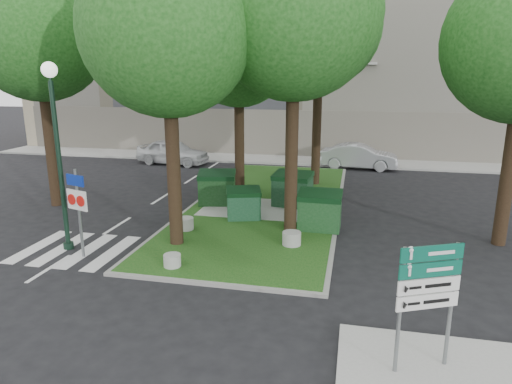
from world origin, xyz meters
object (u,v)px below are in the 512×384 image
(tree_median_near_left, at_px, (170,12))
(dumpster_b, at_px, (244,204))
(litter_bin, at_px, (307,187))
(street_lamp, at_px, (56,135))
(car_white, at_px, (173,152))
(traffic_sign_pole, at_px, (78,201))
(tree_street_left, at_px, (39,19))
(dumpster_d, at_px, (320,211))
(bollard_mid, at_px, (172,260))
(dumpster_a, at_px, (217,188))
(car_silver, at_px, (359,156))
(bollard_right, at_px, (292,238))
(tree_median_far, at_px, (323,13))
(directional_sign, at_px, (428,288))
(tree_median_mid, at_px, (241,40))
(dumpster_c, at_px, (292,189))
(bollard_left, at_px, (185,224))

(tree_median_near_left, height_order, dumpster_b, tree_median_near_left)
(litter_bin, xyz_separation_m, street_lamp, (-6.94, -8.27, 3.25))
(car_white, bearing_deg, traffic_sign_pole, -160.53)
(tree_street_left, bearing_deg, dumpster_d, -5.61)
(bollard_mid, height_order, car_white, car_white)
(tree_street_left, height_order, dumpster_a, tree_street_left)
(car_white, bearing_deg, car_silver, -77.12)
(dumpster_a, relative_size, bollard_right, 2.86)
(dumpster_d, bearing_deg, tree_median_far, 96.99)
(dumpster_b, distance_m, directional_sign, 10.05)
(tree_median_far, height_order, bollard_mid, tree_median_far)
(tree_street_left, height_order, litter_bin, tree_street_left)
(bollard_mid, xyz_separation_m, traffic_sign_pole, (-3.12, 0.35, 1.50))
(litter_bin, height_order, traffic_sign_pole, traffic_sign_pole)
(tree_median_far, distance_m, dumpster_b, 10.25)
(street_lamp, bearing_deg, tree_street_left, 127.88)
(tree_median_near_left, distance_m, tree_street_left, 7.83)
(car_silver, bearing_deg, dumpster_b, 163.50)
(tree_median_far, bearing_deg, dumpster_b, -109.28)
(dumpster_a, distance_m, car_silver, 11.34)
(traffic_sign_pole, bearing_deg, tree_median_mid, 87.04)
(directional_sign, bearing_deg, bollard_mid, 127.48)
(dumpster_a, distance_m, traffic_sign_pole, 6.82)
(bollard_mid, height_order, street_lamp, street_lamp)
(dumpster_c, bearing_deg, tree_median_near_left, -111.05)
(tree_median_near_left, bearing_deg, tree_median_far, 68.72)
(car_white, distance_m, car_silver, 11.57)
(bollard_mid, bearing_deg, street_lamp, 167.87)
(tree_median_near_left, distance_m, litter_bin, 10.55)
(dumpster_a, xyz_separation_m, directional_sign, (7.12, -10.05, 0.95))
(dumpster_d, height_order, directional_sign, directional_sign)
(tree_street_left, height_order, dumpster_c, tree_street_left)
(tree_median_near_left, bearing_deg, dumpster_d, 28.34)
(tree_median_mid, relative_size, dumpster_b, 6.57)
(street_lamp, bearing_deg, car_white, 98.93)
(tree_median_near_left, xyz_separation_m, tree_median_far, (3.70, 9.50, 1.00))
(car_white, bearing_deg, directional_sign, -138.14)
(tree_street_left, xyz_separation_m, car_white, (1.27, 9.84, -6.87))
(street_lamp, height_order, traffic_sign_pole, street_lamp)
(directional_sign, bearing_deg, dumpster_b, 98.97)
(dumpster_d, bearing_deg, dumpster_b, 169.04)
(bollard_right, xyz_separation_m, car_white, (-9.39, 12.77, 0.44))
(tree_median_near_left, distance_m, bollard_left, 7.11)
(tree_median_far, relative_size, street_lamp, 2.02)
(dumpster_b, bearing_deg, tree_median_mid, 87.63)
(tree_median_near_left, bearing_deg, traffic_sign_pole, -149.56)
(tree_median_far, height_order, street_lamp, tree_median_far)
(dumpster_b, distance_m, traffic_sign_pole, 6.20)
(dumpster_d, bearing_deg, tree_median_mid, 134.79)
(bollard_right, relative_size, directional_sign, 0.25)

